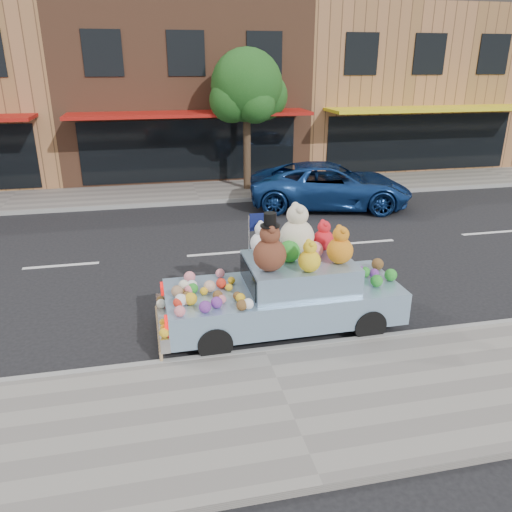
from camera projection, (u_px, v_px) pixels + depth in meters
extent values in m
plane|color=black|center=(221.00, 253.00, 13.13)|extent=(120.00, 120.00, 0.00)
cube|color=gray|center=(288.00, 408.00, 7.19)|extent=(60.00, 3.00, 0.12)
cube|color=gray|center=(196.00, 192.00, 19.02)|extent=(60.00, 3.00, 0.12)
cube|color=gray|center=(264.00, 352.00, 8.55)|extent=(60.00, 0.12, 0.13)
cube|color=gray|center=(200.00, 202.00, 17.65)|extent=(60.00, 0.12, 0.13)
cube|color=brown|center=(180.00, 90.00, 22.78)|extent=(10.00, 8.00, 7.00)
cube|color=#332D2B|center=(176.00, 1.00, 21.45)|extent=(10.00, 8.00, 0.30)
cube|color=black|center=(191.00, 151.00, 19.88)|extent=(8.50, 0.06, 2.40)
cube|color=#A2150F|center=(191.00, 114.00, 18.53)|extent=(9.00, 1.80, 0.12)
cube|color=black|center=(103.00, 53.00, 17.98)|extent=(1.40, 0.06, 1.60)
cube|color=black|center=(186.00, 53.00, 18.57)|extent=(1.40, 0.06, 1.60)
cube|color=black|center=(264.00, 54.00, 19.16)|extent=(1.40, 0.06, 1.60)
cube|color=#A36B44|center=(383.00, 88.00, 24.75)|extent=(10.00, 8.00, 7.00)
cube|color=#332D2B|center=(390.00, 6.00, 23.42)|extent=(10.00, 8.00, 0.30)
cube|color=black|center=(419.00, 143.00, 21.86)|extent=(8.50, 0.06, 2.40)
cube|color=yellow|center=(434.00, 109.00, 20.51)|extent=(9.00, 1.80, 0.12)
cube|color=black|center=(362.00, 54.00, 19.96)|extent=(1.40, 0.06, 1.60)
cube|color=black|center=(430.00, 54.00, 20.55)|extent=(1.40, 0.06, 1.60)
cube|color=black|center=(494.00, 54.00, 21.14)|extent=(1.40, 0.06, 1.60)
cylinder|color=#38281C|center=(247.00, 150.00, 18.86)|extent=(0.28, 0.28, 3.20)
sphere|color=#134413|center=(247.00, 85.00, 18.01)|extent=(2.60, 2.60, 2.60)
sphere|color=#134413|center=(263.00, 96.00, 18.57)|extent=(1.80, 1.80, 1.80)
sphere|color=#134413|center=(231.00, 100.00, 17.89)|extent=(1.60, 1.60, 1.60)
sphere|color=#134413|center=(255.00, 104.00, 17.72)|extent=(1.40, 1.40, 1.40)
sphere|color=#134413|center=(236.00, 93.00, 18.61)|extent=(1.60, 1.60, 1.60)
imported|color=navy|center=(330.00, 186.00, 17.05)|extent=(5.90, 3.75, 1.52)
cylinder|color=black|center=(369.00, 325.00, 8.97)|extent=(0.60, 0.21, 0.60)
cylinder|color=black|center=(337.00, 289.00, 10.39)|extent=(0.60, 0.21, 0.60)
cylinder|color=black|center=(215.00, 343.00, 8.39)|extent=(0.60, 0.21, 0.60)
cylinder|color=black|center=(203.00, 302.00, 9.80)|extent=(0.60, 0.21, 0.60)
cube|color=#84A5C4|center=(283.00, 301.00, 9.30)|extent=(4.32, 1.75, 0.60)
cube|color=#84A5C4|center=(299.00, 273.00, 9.16)|extent=(1.92, 1.52, 0.50)
cube|color=silver|center=(163.00, 321.00, 8.89)|extent=(0.18, 1.78, 0.26)
cube|color=red|center=(167.00, 323.00, 8.17)|extent=(0.06, 0.28, 0.16)
cube|color=red|center=(162.00, 289.00, 9.40)|extent=(0.06, 0.28, 0.16)
cube|color=black|center=(248.00, 277.00, 8.96)|extent=(0.05, 1.30, 0.40)
sphere|color=#562818|center=(270.00, 255.00, 8.51)|extent=(0.58, 0.58, 0.58)
sphere|color=#562818|center=(270.00, 234.00, 8.37)|extent=(0.36, 0.36, 0.36)
sphere|color=#562818|center=(272.00, 230.00, 8.22)|extent=(0.14, 0.14, 0.14)
sphere|color=#562818|center=(268.00, 225.00, 8.45)|extent=(0.14, 0.14, 0.14)
cylinder|color=black|center=(270.00, 226.00, 8.32)|extent=(0.34, 0.34, 0.02)
cylinder|color=black|center=(270.00, 219.00, 8.28)|extent=(0.21, 0.21, 0.22)
sphere|color=beige|center=(297.00, 237.00, 9.28)|extent=(0.65, 0.65, 0.65)
sphere|color=beige|center=(297.00, 215.00, 9.12)|extent=(0.40, 0.40, 0.40)
sphere|color=beige|center=(300.00, 210.00, 8.95)|extent=(0.15, 0.15, 0.15)
sphere|color=beige|center=(295.00, 206.00, 9.20)|extent=(0.15, 0.15, 0.15)
sphere|color=#C96E12|center=(340.00, 251.00, 8.84)|extent=(0.47, 0.47, 0.47)
sphere|color=#C96E12|center=(341.00, 234.00, 8.73)|extent=(0.29, 0.29, 0.29)
sphere|color=#C96E12|center=(343.00, 231.00, 8.61)|extent=(0.11, 0.11, 0.11)
sphere|color=#C96E12|center=(339.00, 228.00, 8.79)|extent=(0.11, 0.11, 0.11)
sphere|color=red|center=(323.00, 240.00, 9.48)|extent=(0.40, 0.40, 0.40)
sphere|color=red|center=(324.00, 227.00, 9.39)|extent=(0.25, 0.25, 0.25)
sphere|color=red|center=(326.00, 224.00, 9.28)|extent=(0.09, 0.09, 0.09)
sphere|color=red|center=(323.00, 222.00, 9.44)|extent=(0.09, 0.09, 0.09)
sphere|color=white|center=(262.00, 243.00, 9.27)|extent=(0.43, 0.43, 0.43)
sphere|color=white|center=(262.00, 229.00, 9.17)|extent=(0.27, 0.27, 0.27)
sphere|color=white|center=(263.00, 226.00, 9.06)|extent=(0.10, 0.10, 0.10)
sphere|color=white|center=(261.00, 223.00, 9.23)|extent=(0.10, 0.10, 0.10)
sphere|color=gold|center=(309.00, 261.00, 8.50)|extent=(0.39, 0.39, 0.39)
sphere|color=gold|center=(310.00, 247.00, 8.41)|extent=(0.24, 0.24, 0.24)
sphere|color=gold|center=(312.00, 245.00, 8.30)|extent=(0.09, 0.09, 0.09)
sphere|color=gold|center=(309.00, 241.00, 8.45)|extent=(0.09, 0.09, 0.09)
sphere|color=#248424|center=(289.00, 252.00, 8.96)|extent=(0.40, 0.40, 0.40)
sphere|color=#D06872|center=(314.00, 250.00, 9.12)|extent=(0.32, 0.32, 0.32)
sphere|color=silver|center=(192.00, 285.00, 9.01)|extent=(0.19, 0.19, 0.19)
sphere|color=#8A674C|center=(177.00, 291.00, 8.75)|extent=(0.21, 0.21, 0.21)
sphere|color=brown|center=(187.00, 295.00, 8.68)|extent=(0.14, 0.14, 0.14)
sphere|color=gold|center=(231.00, 280.00, 9.27)|extent=(0.14, 0.14, 0.14)
sphere|color=#D06872|center=(189.00, 290.00, 8.85)|extent=(0.17, 0.17, 0.17)
sphere|color=silver|center=(248.00, 304.00, 8.31)|extent=(0.19, 0.19, 0.19)
sphere|color=red|center=(178.00, 302.00, 8.38)|extent=(0.17, 0.17, 0.17)
sphere|color=#D06872|center=(222.00, 299.00, 8.52)|extent=(0.15, 0.15, 0.15)
sphere|color=#D06872|center=(190.00, 277.00, 9.32)|extent=(0.22, 0.22, 0.22)
sphere|color=gold|center=(191.00, 299.00, 8.46)|extent=(0.22, 0.22, 0.22)
sphere|color=#D06872|center=(220.00, 273.00, 9.54)|extent=(0.18, 0.18, 0.18)
sphere|color=gold|center=(240.00, 298.00, 8.55)|extent=(0.17, 0.17, 0.17)
sphere|color=#248424|center=(193.00, 288.00, 8.88)|extent=(0.19, 0.19, 0.19)
sphere|color=#632980|center=(205.00, 307.00, 8.20)|extent=(0.21, 0.21, 0.21)
sphere|color=brown|center=(237.00, 296.00, 8.65)|extent=(0.15, 0.15, 0.15)
sphere|color=silver|center=(181.00, 300.00, 8.43)|extent=(0.21, 0.21, 0.21)
sphere|color=gold|center=(229.00, 287.00, 8.99)|extent=(0.14, 0.14, 0.14)
sphere|color=brown|center=(242.00, 305.00, 8.27)|extent=(0.19, 0.19, 0.19)
sphere|color=brown|center=(180.00, 292.00, 8.79)|extent=(0.15, 0.15, 0.15)
sphere|color=gold|center=(204.00, 291.00, 8.83)|extent=(0.14, 0.14, 0.14)
sphere|color=red|center=(221.00, 283.00, 9.09)|extent=(0.19, 0.19, 0.19)
sphere|color=beige|center=(184.00, 285.00, 9.01)|extent=(0.19, 0.19, 0.19)
sphere|color=#8A674C|center=(185.00, 300.00, 8.47)|extent=(0.19, 0.19, 0.19)
sphere|color=brown|center=(218.00, 295.00, 8.63)|extent=(0.18, 0.18, 0.18)
sphere|color=#632980|center=(217.00, 303.00, 8.35)|extent=(0.20, 0.20, 0.20)
sphere|color=#D06872|center=(180.00, 311.00, 8.07)|extent=(0.19, 0.19, 0.19)
sphere|color=#D8A88C|center=(210.00, 286.00, 8.91)|extent=(0.22, 0.22, 0.22)
sphere|color=gold|center=(164.00, 328.00, 8.28)|extent=(0.12, 0.12, 0.12)
sphere|color=gold|center=(163.00, 322.00, 8.45)|extent=(0.13, 0.13, 0.13)
sphere|color=brown|center=(164.00, 333.00, 8.10)|extent=(0.13, 0.13, 0.13)
sphere|color=gold|center=(164.00, 333.00, 8.08)|extent=(0.17, 0.17, 0.17)
sphere|color=brown|center=(161.00, 299.00, 9.24)|extent=(0.15, 0.15, 0.15)
sphere|color=beige|center=(161.00, 304.00, 9.05)|extent=(0.17, 0.17, 0.17)
sphere|color=#632980|center=(374.00, 273.00, 9.52)|extent=(0.18, 0.18, 0.18)
sphere|color=#248424|center=(391.00, 275.00, 9.38)|extent=(0.24, 0.24, 0.24)
sphere|color=brown|center=(378.00, 264.00, 9.88)|extent=(0.24, 0.24, 0.24)
sphere|color=#632980|center=(361.00, 271.00, 9.58)|extent=(0.20, 0.20, 0.20)
sphere|color=#248424|center=(377.00, 281.00, 9.14)|extent=(0.23, 0.23, 0.23)
sphere|color=orange|center=(343.00, 264.00, 9.97)|extent=(0.18, 0.18, 0.18)
sphere|color=#248424|center=(365.00, 272.00, 9.56)|extent=(0.21, 0.21, 0.21)
cylinder|color=#997A54|center=(161.00, 359.00, 8.19)|extent=(0.06, 0.06, 0.17)
sphere|color=#997A54|center=(161.00, 354.00, 8.15)|extent=(0.07, 0.07, 0.07)
cylinder|color=#997A54|center=(161.00, 355.00, 8.28)|extent=(0.06, 0.06, 0.17)
sphere|color=#997A54|center=(161.00, 350.00, 8.24)|extent=(0.07, 0.07, 0.07)
cylinder|color=#997A54|center=(161.00, 352.00, 8.37)|extent=(0.06, 0.06, 0.17)
sphere|color=#997A54|center=(160.00, 347.00, 8.33)|extent=(0.07, 0.07, 0.07)
cylinder|color=#997A54|center=(161.00, 349.00, 8.46)|extent=(0.06, 0.06, 0.17)
sphere|color=#997A54|center=(160.00, 344.00, 8.42)|extent=(0.07, 0.07, 0.07)
cylinder|color=#997A54|center=(160.00, 346.00, 8.55)|extent=(0.06, 0.06, 0.17)
sphere|color=#997A54|center=(160.00, 341.00, 8.52)|extent=(0.07, 0.07, 0.07)
cylinder|color=#997A54|center=(160.00, 343.00, 8.64)|extent=(0.06, 0.06, 0.17)
sphere|color=#997A54|center=(160.00, 338.00, 8.61)|extent=(0.07, 0.07, 0.07)
cylinder|color=#997A54|center=(160.00, 340.00, 8.73)|extent=(0.06, 0.06, 0.17)
sphere|color=#997A54|center=(159.00, 335.00, 8.70)|extent=(0.07, 0.07, 0.07)
cylinder|color=#997A54|center=(159.00, 337.00, 8.82)|extent=(0.06, 0.06, 0.17)
sphere|color=#997A54|center=(159.00, 333.00, 8.79)|extent=(0.07, 0.07, 0.07)
cylinder|color=#997A54|center=(159.00, 334.00, 8.91)|extent=(0.06, 0.06, 0.17)
sphere|color=#997A54|center=(159.00, 330.00, 8.88)|extent=(0.07, 0.07, 0.07)
cylinder|color=#997A54|center=(159.00, 332.00, 9.00)|extent=(0.06, 0.06, 0.17)
sphere|color=#997A54|center=(159.00, 327.00, 8.97)|extent=(0.07, 0.07, 0.07)
cylinder|color=#997A54|center=(159.00, 329.00, 9.09)|extent=(0.06, 0.06, 0.17)
sphere|color=#997A54|center=(158.00, 324.00, 9.06)|extent=(0.07, 0.07, 0.07)
cylinder|color=#997A54|center=(158.00, 326.00, 9.19)|extent=(0.06, 0.06, 0.17)
sphere|color=#997A54|center=(158.00, 322.00, 9.15)|extent=(0.07, 0.07, 0.07)
cylinder|color=#997A54|center=(158.00, 324.00, 9.28)|extent=(0.06, 0.06, 0.17)
sphere|color=#997A54|center=(158.00, 319.00, 9.24)|extent=(0.07, 0.07, 0.07)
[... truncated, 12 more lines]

